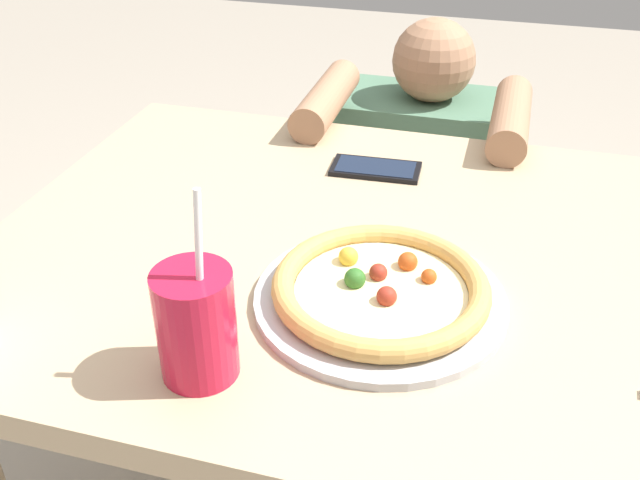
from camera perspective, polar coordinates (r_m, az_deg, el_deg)
dining_table at (r=1.11m, az=3.97°, el=-6.01°), size 1.11×0.84×0.75m
pizza_near at (r=0.92m, az=4.74°, el=-3.99°), size 0.32×0.32×0.04m
drink_cup_colored at (r=0.80m, az=-9.65°, el=-6.50°), size 0.09×0.09×0.23m
cell_phone at (r=1.25m, az=4.37°, el=5.58°), size 0.15×0.08×0.01m
diner_seated at (r=1.79m, az=7.77°, el=1.21°), size 0.42×0.53×0.89m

